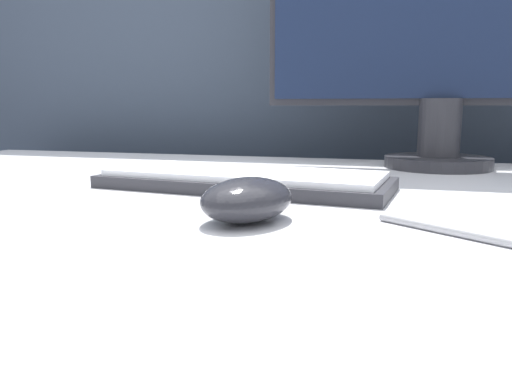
{
  "coord_description": "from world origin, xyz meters",
  "views": [
    {
      "loc": [
        0.08,
        -0.55,
        0.85
      ],
      "look_at": [
        -0.05,
        -0.08,
        0.76
      ],
      "focal_mm": 35.0,
      "sensor_mm": 36.0,
      "label": 1
    }
  ],
  "objects": [
    {
      "name": "monitor",
      "position": [
        0.16,
        0.38,
        1.02
      ],
      "size": [
        0.61,
        0.18,
        0.51
      ],
      "color": "#28282D",
      "rests_on": "desk"
    },
    {
      "name": "computer_mouse_near",
      "position": [
        -0.05,
        -0.11,
        0.76
      ],
      "size": [
        0.11,
        0.12,
        0.04
      ],
      "rotation": [
        0.0,
        0.0,
        -0.37
      ],
      "color": "#232328",
      "rests_on": "desk"
    },
    {
      "name": "partition_panel",
      "position": [
        0.0,
        0.62,
        0.62
      ],
      "size": [
        5.0,
        0.03,
        1.24
      ],
      "color": "#333D4C",
      "rests_on": "ground_plane"
    },
    {
      "name": "keyboard",
      "position": [
        -0.11,
        0.07,
        0.75
      ],
      "size": [
        0.4,
        0.19,
        0.02
      ],
      "rotation": [
        0.0,
        0.0,
        -0.12
      ],
      "color": "#28282D",
      "rests_on": "desk"
    },
    {
      "name": "pen",
      "position": [
        0.13,
        -0.11,
        0.74
      ],
      "size": [
        0.12,
        0.09,
        0.01
      ],
      "rotation": [
        0.0,
        0.0,
        -0.61
      ],
      "color": "#99999E",
      "rests_on": "desk"
    }
  ]
}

